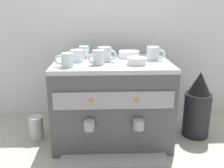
% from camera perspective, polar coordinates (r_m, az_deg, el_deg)
% --- Properties ---
extents(ground_plane, '(4.00, 4.00, 0.00)m').
position_cam_1_polar(ground_plane, '(1.60, -0.00, -11.85)').
color(ground_plane, '#9E998E').
extents(tiled_backsplash_wall, '(2.80, 0.03, 0.98)m').
position_cam_1_polar(tiled_backsplash_wall, '(1.81, -0.49, 8.08)').
color(tiled_backsplash_wall, silver).
rests_on(tiled_backsplash_wall, ground_plane).
extents(espresso_machine, '(0.66, 0.57, 0.48)m').
position_cam_1_polar(espresso_machine, '(1.49, 0.01, -3.90)').
color(espresso_machine, '#4C4C51').
rests_on(espresso_machine, ground_plane).
extents(ceramic_cup_0, '(0.11, 0.10, 0.08)m').
position_cam_1_polar(ceramic_cup_0, '(1.43, -1.58, 6.84)').
color(ceramic_cup_0, silver).
rests_on(ceramic_cup_0, espresso_machine).
extents(ceramic_cup_1, '(0.09, 0.09, 0.08)m').
position_cam_1_polar(ceramic_cup_1, '(1.34, -3.31, 6.07)').
color(ceramic_cup_1, silver).
rests_on(ceramic_cup_1, espresso_machine).
extents(ceramic_cup_2, '(0.06, 0.10, 0.07)m').
position_cam_1_polar(ceramic_cup_2, '(1.55, -6.35, 7.34)').
color(ceramic_cup_2, silver).
rests_on(ceramic_cup_2, espresso_machine).
extents(ceramic_cup_3, '(0.11, 0.08, 0.07)m').
position_cam_1_polar(ceramic_cup_3, '(1.43, -8.14, 6.44)').
color(ceramic_cup_3, silver).
rests_on(ceramic_cup_3, espresso_machine).
extents(ceramic_cup_4, '(0.10, 0.06, 0.07)m').
position_cam_1_polar(ceramic_cup_4, '(1.30, -10.34, 5.41)').
color(ceramic_cup_4, silver).
rests_on(ceramic_cup_4, espresso_machine).
extents(ceramic_cup_5, '(0.10, 0.09, 0.08)m').
position_cam_1_polar(ceramic_cup_5, '(1.47, 9.47, 6.91)').
color(ceramic_cup_5, silver).
rests_on(ceramic_cup_5, espresso_machine).
extents(ceramic_bowl_0, '(0.11, 0.11, 0.04)m').
position_cam_1_polar(ceramic_bowl_0, '(1.35, 5.65, 5.23)').
color(ceramic_bowl_0, white).
rests_on(ceramic_bowl_0, espresso_machine).
extents(ceramic_bowl_1, '(0.13, 0.13, 0.04)m').
position_cam_1_polar(ceramic_bowl_1, '(1.54, 3.91, 6.77)').
color(ceramic_bowl_1, white).
rests_on(ceramic_bowl_1, espresso_machine).
extents(coffee_grinder, '(0.16, 0.16, 0.41)m').
position_cam_1_polar(coffee_grinder, '(1.62, 19.00, -4.96)').
color(coffee_grinder, black).
rests_on(coffee_grinder, ground_plane).
extents(milk_pitcher, '(0.08, 0.08, 0.14)m').
position_cam_1_polar(milk_pitcher, '(1.61, -16.91, -9.58)').
color(milk_pitcher, '#B7B7BC').
rests_on(milk_pitcher, ground_plane).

